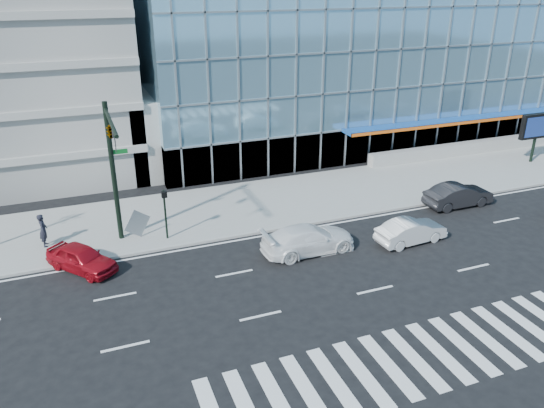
{
  "coord_description": "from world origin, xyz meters",
  "views": [
    {
      "loc": [
        -12.75,
        -22.9,
        14.23
      ],
      "look_at": [
        -2.73,
        3.0,
        2.21
      ],
      "focal_mm": 35.0,
      "sensor_mm": 36.0,
      "label": 1
    }
  ],
  "objects_px": {
    "white_suv": "(308,239)",
    "white_sedan": "(411,231)",
    "ped_signal_post": "(165,207)",
    "dark_sedan": "(458,195)",
    "red_sedan": "(82,258)",
    "traffic_signal": "(112,145)",
    "tilted_panel": "(137,223)",
    "marquee_sign": "(537,127)",
    "pedestrian": "(43,230)"
  },
  "relations": [
    {
      "from": "traffic_signal",
      "to": "dark_sedan",
      "type": "distance_m",
      "value": 22.29
    },
    {
      "from": "traffic_signal",
      "to": "dark_sedan",
      "type": "relative_size",
      "value": 1.7
    },
    {
      "from": "white_sedan",
      "to": "pedestrian",
      "type": "xyz_separation_m",
      "value": [
        -19.68,
        6.83,
        0.41
      ]
    },
    {
      "from": "marquee_sign",
      "to": "white_sedan",
      "type": "height_order",
      "value": "marquee_sign"
    },
    {
      "from": "white_suv",
      "to": "white_sedan",
      "type": "bearing_deg",
      "value": -102.34
    },
    {
      "from": "white_suv",
      "to": "tilted_panel",
      "type": "bearing_deg",
      "value": 58.55
    },
    {
      "from": "marquee_sign",
      "to": "pedestrian",
      "type": "distance_m",
      "value": 37.18
    },
    {
      "from": "pedestrian",
      "to": "ped_signal_post",
      "type": "bearing_deg",
      "value": -102.97
    },
    {
      "from": "ped_signal_post",
      "to": "marquee_sign",
      "type": "xyz_separation_m",
      "value": [
        30.5,
        3.05,
        0.93
      ]
    },
    {
      "from": "ped_signal_post",
      "to": "red_sedan",
      "type": "bearing_deg",
      "value": -160.27
    },
    {
      "from": "ped_signal_post",
      "to": "tilted_panel",
      "type": "distance_m",
      "value": 2.03
    },
    {
      "from": "traffic_signal",
      "to": "red_sedan",
      "type": "relative_size",
      "value": 1.97
    },
    {
      "from": "dark_sedan",
      "to": "red_sedan",
      "type": "relative_size",
      "value": 1.16
    },
    {
      "from": "white_sedan",
      "to": "dark_sedan",
      "type": "distance_m",
      "value": 6.84
    },
    {
      "from": "marquee_sign",
      "to": "dark_sedan",
      "type": "xyz_separation_m",
      "value": [
        -11.42,
        -4.99,
        -2.29
      ]
    },
    {
      "from": "ped_signal_post",
      "to": "dark_sedan",
      "type": "bearing_deg",
      "value": -5.82
    },
    {
      "from": "ped_signal_post",
      "to": "white_sedan",
      "type": "distance_m",
      "value": 14.16
    },
    {
      "from": "white_suv",
      "to": "tilted_panel",
      "type": "xyz_separation_m",
      "value": [
        -8.63,
        4.87,
        0.28
      ]
    },
    {
      "from": "ped_signal_post",
      "to": "pedestrian",
      "type": "distance_m",
      "value": 6.87
    },
    {
      "from": "traffic_signal",
      "to": "dark_sedan",
      "type": "bearing_deg",
      "value": -4.16
    },
    {
      "from": "dark_sedan",
      "to": "pedestrian",
      "type": "distance_m",
      "value": 25.93
    },
    {
      "from": "marquee_sign",
      "to": "dark_sedan",
      "type": "distance_m",
      "value": 12.67
    },
    {
      "from": "dark_sedan",
      "to": "red_sedan",
      "type": "height_order",
      "value": "dark_sedan"
    },
    {
      "from": "marquee_sign",
      "to": "tilted_panel",
      "type": "xyz_separation_m",
      "value": [
        -32.05,
        -2.32,
        -2.01
      ]
    },
    {
      "from": "marquee_sign",
      "to": "tilted_panel",
      "type": "bearing_deg",
      "value": -175.87
    },
    {
      "from": "marquee_sign",
      "to": "red_sedan",
      "type": "xyz_separation_m",
      "value": [
        -35.29,
        -4.77,
        -2.38
      ]
    },
    {
      "from": "marquee_sign",
      "to": "pedestrian",
      "type": "bearing_deg",
      "value": -177.76
    },
    {
      "from": "ped_signal_post",
      "to": "white_suv",
      "type": "distance_m",
      "value": 8.31
    },
    {
      "from": "white_suv",
      "to": "white_sedan",
      "type": "distance_m",
      "value": 6.1
    },
    {
      "from": "white_sedan",
      "to": "dark_sedan",
      "type": "bearing_deg",
      "value": -65.58
    },
    {
      "from": "white_sedan",
      "to": "tilted_panel",
      "type": "relative_size",
      "value": 3.27
    },
    {
      "from": "dark_sedan",
      "to": "marquee_sign",
      "type": "bearing_deg",
      "value": -66.8
    },
    {
      "from": "dark_sedan",
      "to": "tilted_panel",
      "type": "bearing_deg",
      "value": 82.19
    },
    {
      "from": "red_sedan",
      "to": "marquee_sign",
      "type": "bearing_deg",
      "value": -31.95
    },
    {
      "from": "marquee_sign",
      "to": "white_sedan",
      "type": "bearing_deg",
      "value": -154.57
    },
    {
      "from": "white_sedan",
      "to": "red_sedan",
      "type": "xyz_separation_m",
      "value": [
        -17.87,
        3.52,
        -0.01
      ]
    },
    {
      "from": "ped_signal_post",
      "to": "marquee_sign",
      "type": "height_order",
      "value": "marquee_sign"
    },
    {
      "from": "red_sedan",
      "to": "traffic_signal",
      "type": "bearing_deg",
      "value": -9.25
    },
    {
      "from": "traffic_signal",
      "to": "pedestrian",
      "type": "height_order",
      "value": "traffic_signal"
    },
    {
      "from": "white_suv",
      "to": "white_sedan",
      "type": "height_order",
      "value": "white_suv"
    },
    {
      "from": "dark_sedan",
      "to": "white_sedan",
      "type": "bearing_deg",
      "value": 118.33
    },
    {
      "from": "traffic_signal",
      "to": "pedestrian",
      "type": "xyz_separation_m",
      "value": [
        -4.11,
        1.97,
        -5.05
      ]
    },
    {
      "from": "ped_signal_post",
      "to": "marquee_sign",
      "type": "bearing_deg",
      "value": 5.71
    },
    {
      "from": "ped_signal_post",
      "to": "red_sedan",
      "type": "xyz_separation_m",
      "value": [
        -4.79,
        -1.72,
        -1.45
      ]
    },
    {
      "from": "tilted_panel",
      "to": "white_sedan",
      "type": "bearing_deg",
      "value": -48.96
    },
    {
      "from": "white_sedan",
      "to": "tilted_panel",
      "type": "height_order",
      "value": "tilted_panel"
    },
    {
      "from": "traffic_signal",
      "to": "white_sedan",
      "type": "distance_m",
      "value": 17.21
    },
    {
      "from": "ped_signal_post",
      "to": "traffic_signal",
      "type": "bearing_deg",
      "value": -171.48
    },
    {
      "from": "pedestrian",
      "to": "white_suv",
      "type": "bearing_deg",
      "value": -112.11
    },
    {
      "from": "ped_signal_post",
      "to": "dark_sedan",
      "type": "relative_size",
      "value": 0.64
    }
  ]
}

